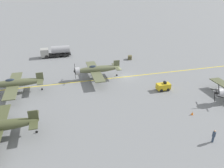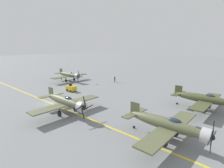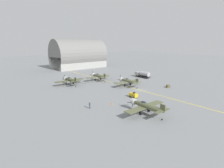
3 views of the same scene
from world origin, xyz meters
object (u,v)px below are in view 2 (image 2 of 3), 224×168
tow_tractor (71,88)px  airplane_far_center (168,124)px  ground_crew_walking (115,79)px  airplane_far_left (205,99)px  traffic_cone (97,84)px  airplane_mid_center (66,101)px  airplane_near_left (69,75)px

tow_tractor → airplane_far_center: bearing=77.3°
airplane_far_center → ground_crew_walking: 34.14m
airplane_far_center → airplane_far_left: airplane_far_center is taller
traffic_cone → airplane_mid_center: bearing=33.1°
ground_crew_walking → traffic_cone: ground_crew_walking is taller
airplane_far_center → traffic_cone: size_ratio=21.82×
airplane_near_left → ground_crew_walking: size_ratio=6.44×
tow_tractor → ground_crew_walking: 15.40m
ground_crew_walking → tow_tractor: bearing=-2.6°
airplane_mid_center → tow_tractor: 14.50m
airplane_near_left → airplane_mid_center: 27.21m
airplane_far_center → traffic_cone: airplane_far_center is taller
airplane_far_left → ground_crew_walking: size_ratio=6.44×
airplane_far_left → ground_crew_walking: bearing=-118.5°
airplane_far_center → airplane_far_left: bearing=161.2°
airplane_far_left → airplane_far_center: bearing=-13.9°
airplane_far_left → airplane_mid_center: size_ratio=1.00×
airplane_far_center → airplane_mid_center: airplane_far_center is taller
tow_tractor → traffic_cone: (-9.05, -0.45, -0.52)m
tow_tractor → airplane_near_left: bearing=-123.1°
airplane_far_center → tow_tractor: bearing=-119.7°
airplane_far_center → ground_crew_walking: (-21.50, -26.50, -0.99)m
ground_crew_walking → traffic_cone: (6.34, -1.16, -0.74)m
ground_crew_walking → airplane_far_left: bearing=73.6°
airplane_far_center → airplane_mid_center: bearing=-96.7°
airplane_mid_center → ground_crew_walking: size_ratio=6.44×
airplane_mid_center → traffic_cone: 21.61m
airplane_far_left → tow_tractor: bearing=-87.0°
airplane_mid_center → tow_tractor: (-9.00, -11.30, -1.22)m
airplane_far_center → airplane_mid_center: (2.89, -15.91, 0.00)m
airplane_near_left → airplane_mid_center: (15.99, 22.02, 0.00)m
airplane_far_center → airplane_near_left: size_ratio=1.00×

